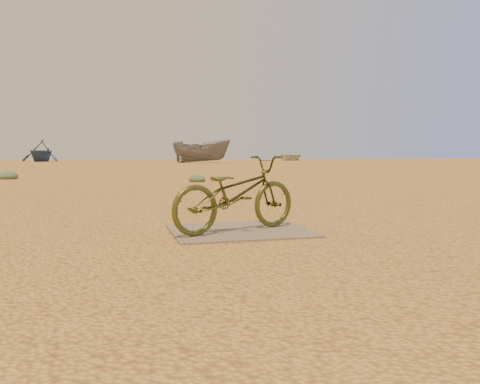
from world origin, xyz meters
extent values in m
plane|color=gold|center=(0.00, 0.00, 0.00)|extent=(120.00, 120.00, 0.00)
cube|color=#7D6652|center=(0.23, -0.25, 0.01)|extent=(1.52, 1.25, 0.02)
imported|color=#464618|center=(0.16, -0.34, 0.44)|extent=(1.67, 1.08, 0.83)
imported|color=#304A75|center=(-8.49, 48.13, 1.17)|extent=(4.98, 5.38, 2.34)
imported|color=slate|center=(6.70, 37.27, 1.07)|extent=(5.85, 4.44, 2.14)
imported|color=beige|center=(20.07, 49.13, 0.57)|extent=(6.06, 6.71, 1.14)
ellipsoid|color=#5F7450|center=(1.36, 8.97, 0.00)|extent=(0.51, 0.51, 0.28)
ellipsoid|color=#5F7450|center=(-4.61, 12.19, 0.00)|extent=(0.64, 0.64, 0.35)
camera|label=1|loc=(-1.13, -5.26, 0.88)|focal=35.00mm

